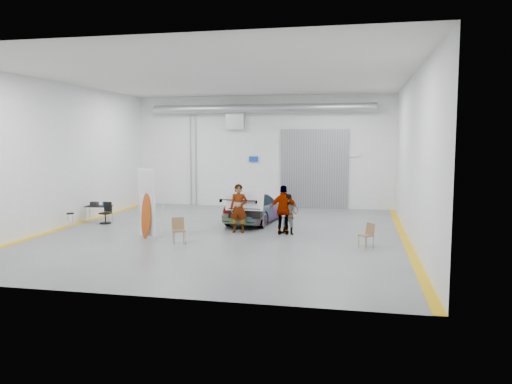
% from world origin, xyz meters
% --- Properties ---
extents(ground, '(16.00, 16.00, 0.00)m').
position_xyz_m(ground, '(0.00, 0.00, 0.00)').
color(ground, slate).
rests_on(ground, ground).
extents(room_shell, '(14.02, 16.18, 6.01)m').
position_xyz_m(room_shell, '(0.24, 2.22, 4.08)').
color(room_shell, silver).
rests_on(room_shell, ground).
extents(sedan_car, '(2.40, 4.74, 1.32)m').
position_xyz_m(sedan_car, '(0.65, 2.87, 0.66)').
color(sedan_car, white).
rests_on(sedan_car, ground).
extents(person_a, '(0.73, 0.50, 1.93)m').
position_xyz_m(person_a, '(0.51, 0.29, 0.97)').
color(person_a, '#876549').
rests_on(person_a, ground).
extents(person_b, '(0.91, 0.78, 1.58)m').
position_xyz_m(person_b, '(2.49, 0.29, 0.79)').
color(person_b, '#486285').
rests_on(person_b, ground).
extents(person_c, '(1.15, 0.57, 1.92)m').
position_xyz_m(person_c, '(2.31, 0.29, 0.96)').
color(person_c, '#9C4D34').
rests_on(person_c, ground).
extents(surfboard_display, '(0.75, 0.39, 2.77)m').
position_xyz_m(surfboard_display, '(-2.47, -1.57, 1.12)').
color(surfboard_display, white).
rests_on(surfboard_display, ground).
extents(folding_chair_near, '(0.58, 0.63, 0.91)m').
position_xyz_m(folding_chair_near, '(-1.05, -2.19, 0.28)').
color(folding_chair_near, brown).
rests_on(folding_chair_near, ground).
extents(folding_chair_far, '(0.55, 0.64, 0.84)m').
position_xyz_m(folding_chair_far, '(5.41, -1.56, 0.26)').
color(folding_chair_far, brown).
rests_on(folding_chair_far, ground).
extents(shop_stool, '(0.32, 0.32, 0.63)m').
position_xyz_m(shop_stool, '(-6.58, -0.14, 0.31)').
color(shop_stool, black).
rests_on(shop_stool, ground).
extents(work_table, '(1.19, 0.70, 0.92)m').
position_xyz_m(work_table, '(-6.30, 1.58, 0.71)').
color(work_table, '#989BA0').
rests_on(work_table, ground).
extents(office_chair, '(0.49, 0.50, 0.93)m').
position_xyz_m(office_chair, '(-5.69, 1.19, 0.41)').
color(office_chair, black).
rests_on(office_chair, ground).
extents(trunk_lid, '(1.54, 0.93, 0.04)m').
position_xyz_m(trunk_lid, '(0.65, 0.84, 1.34)').
color(trunk_lid, silver).
rests_on(trunk_lid, sedan_car).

